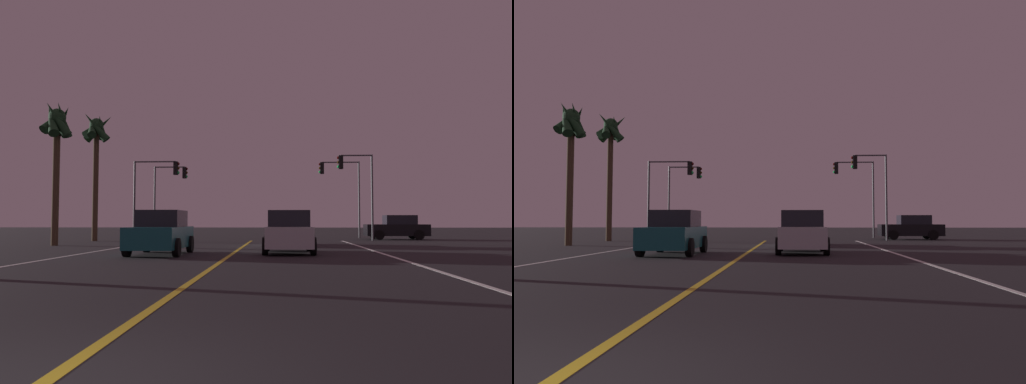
# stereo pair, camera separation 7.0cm
# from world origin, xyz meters

# --- Properties ---
(lane_edge_right) EXTENTS (0.16, 35.65, 0.01)m
(lane_edge_right) POSITION_xyz_m (5.90, 11.83, 0.00)
(lane_edge_right) COLOR silver
(lane_edge_right) RESTS_ON ground
(lane_edge_left) EXTENTS (0.16, 35.65, 0.01)m
(lane_edge_left) POSITION_xyz_m (-5.90, 11.83, 0.00)
(lane_edge_left) COLOR silver
(lane_edge_left) RESTS_ON ground
(lane_center_divider) EXTENTS (0.16, 35.65, 0.01)m
(lane_center_divider) POSITION_xyz_m (0.00, 11.83, 0.00)
(lane_center_divider) COLOR gold
(lane_center_divider) RESTS_ON ground
(car_crossing_side) EXTENTS (4.30, 2.02, 1.70)m
(car_crossing_side) POSITION_xyz_m (10.07, 32.30, 0.82)
(car_crossing_side) COLOR black
(car_crossing_side) RESTS_ON ground
(car_oncoming) EXTENTS (2.02, 4.30, 1.70)m
(car_oncoming) POSITION_xyz_m (-2.72, 15.87, 0.82)
(car_oncoming) COLOR black
(car_oncoming) RESTS_ON ground
(car_lead_same_lane) EXTENTS (2.02, 4.30, 1.70)m
(car_lead_same_lane) POSITION_xyz_m (2.21, 16.85, 0.82)
(car_lead_same_lane) COLOR black
(car_lead_same_lane) RESTS_ON ground
(car_ahead_far) EXTENTS (2.02, 4.30, 1.70)m
(car_ahead_far) POSITION_xyz_m (2.16, 23.37, 0.82)
(car_ahead_far) COLOR black
(car_ahead_far) RESTS_ON ground
(traffic_light_near_right) EXTENTS (2.38, 0.36, 5.71)m
(traffic_light_near_right) POSITION_xyz_m (6.93, 30.15, 4.18)
(traffic_light_near_right) COLOR #4C4C51
(traffic_light_near_right) RESTS_ON ground
(traffic_light_near_left) EXTENTS (3.14, 0.36, 5.36)m
(traffic_light_near_left) POSITION_xyz_m (-6.51, 30.15, 3.99)
(traffic_light_near_left) COLOR #4C4C51
(traffic_light_near_left) RESTS_ON ground
(traffic_light_far_right) EXTENTS (3.16, 0.36, 5.90)m
(traffic_light_far_right) POSITION_xyz_m (6.56, 35.65, 4.36)
(traffic_light_far_right) COLOR #4C4C51
(traffic_light_far_right) RESTS_ON ground
(traffic_light_far_left) EXTENTS (2.68, 0.36, 5.60)m
(traffic_light_far_left) POSITION_xyz_m (-6.77, 35.65, 4.12)
(traffic_light_far_left) COLOR #4C4C51
(traffic_light_far_left) RESTS_ON ground
(palm_tree_left_mid) EXTENTS (1.93, 2.01, 7.68)m
(palm_tree_left_mid) POSITION_xyz_m (-9.94, 22.46, 6.05)
(palm_tree_left_mid) COLOR #473826
(palm_tree_left_mid) RESTS_ON ground
(palm_tree_left_far) EXTENTS (2.16, 2.11, 8.45)m
(palm_tree_left_far) POSITION_xyz_m (-10.14, 28.64, 6.69)
(palm_tree_left_far) COLOR #473826
(palm_tree_left_far) RESTS_ON ground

